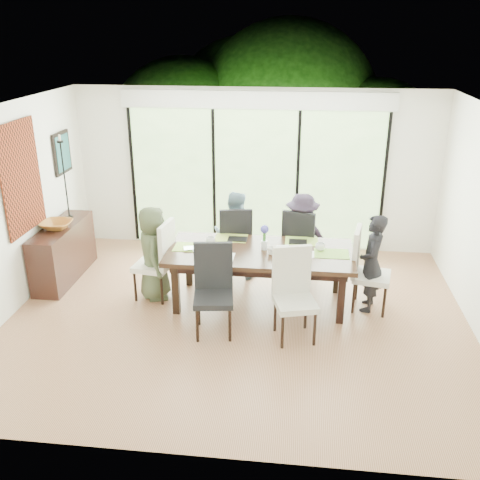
# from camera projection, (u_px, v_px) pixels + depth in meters

# --- Properties ---
(floor) EXTENTS (6.00, 5.00, 0.01)m
(floor) POSITION_uv_depth(u_px,v_px,m) (238.00, 317.00, 7.10)
(floor) COLOR brown
(floor) RESTS_ON ground
(ceiling) EXTENTS (6.00, 5.00, 0.01)m
(ceiling) POSITION_uv_depth(u_px,v_px,m) (237.00, 110.00, 6.09)
(ceiling) COLOR white
(ceiling) RESTS_ON wall_back
(wall_back) EXTENTS (6.00, 0.02, 2.70)m
(wall_back) POSITION_uv_depth(u_px,v_px,m) (256.00, 170.00, 8.91)
(wall_back) COLOR white
(wall_back) RESTS_ON floor
(wall_front) EXTENTS (6.00, 0.02, 2.70)m
(wall_front) POSITION_uv_depth(u_px,v_px,m) (200.00, 327.00, 4.28)
(wall_front) COLOR white
(wall_front) RESTS_ON floor
(wall_left) EXTENTS (0.02, 5.00, 2.70)m
(wall_left) POSITION_uv_depth(u_px,v_px,m) (7.00, 212.00, 6.92)
(wall_left) COLOR silver
(wall_left) RESTS_ON floor
(glass_doors) EXTENTS (4.20, 0.02, 2.30)m
(glass_doors) POSITION_uv_depth(u_px,v_px,m) (255.00, 180.00, 8.92)
(glass_doors) COLOR #598C3F
(glass_doors) RESTS_ON wall_back
(blinds_header) EXTENTS (4.40, 0.06, 0.28)m
(blinds_header) POSITION_uv_depth(u_px,v_px,m) (256.00, 100.00, 8.43)
(blinds_header) COLOR white
(blinds_header) RESTS_ON wall_back
(mullion_a) EXTENTS (0.05, 0.04, 2.30)m
(mullion_a) POSITION_uv_depth(u_px,v_px,m) (133.00, 176.00, 9.14)
(mullion_a) COLOR black
(mullion_a) RESTS_ON wall_back
(mullion_b) EXTENTS (0.05, 0.04, 2.30)m
(mullion_b) POSITION_uv_depth(u_px,v_px,m) (214.00, 179.00, 8.99)
(mullion_b) COLOR black
(mullion_b) RESTS_ON wall_back
(mullion_c) EXTENTS (0.05, 0.04, 2.30)m
(mullion_c) POSITION_uv_depth(u_px,v_px,m) (297.00, 181.00, 8.84)
(mullion_c) COLOR black
(mullion_c) RESTS_ON wall_back
(mullion_d) EXTENTS (0.05, 0.04, 2.30)m
(mullion_d) POSITION_uv_depth(u_px,v_px,m) (384.00, 184.00, 8.69)
(mullion_d) COLOR black
(mullion_d) RESTS_ON wall_back
(deck) EXTENTS (6.00, 1.80, 0.10)m
(deck) POSITION_uv_depth(u_px,v_px,m) (259.00, 230.00, 10.25)
(deck) COLOR brown
(deck) RESTS_ON ground
(rail_top) EXTENTS (6.00, 0.08, 0.06)m
(rail_top) POSITION_uv_depth(u_px,v_px,m) (263.00, 188.00, 10.76)
(rail_top) COLOR brown
(rail_top) RESTS_ON deck
(foliage_left) EXTENTS (3.20, 3.20, 3.20)m
(foliage_left) POSITION_uv_depth(u_px,v_px,m) (184.00, 133.00, 11.54)
(foliage_left) COLOR #14380F
(foliage_left) RESTS_ON ground
(foliage_mid) EXTENTS (4.00, 4.00, 4.00)m
(foliage_mid) POSITION_uv_depth(u_px,v_px,m) (287.00, 113.00, 11.73)
(foliage_mid) COLOR #14380F
(foliage_mid) RESTS_ON ground
(foliage_right) EXTENTS (2.80, 2.80, 2.80)m
(foliage_right) POSITION_uv_depth(u_px,v_px,m) (373.00, 147.00, 11.00)
(foliage_right) COLOR #14380F
(foliage_right) RESTS_ON ground
(foliage_far) EXTENTS (3.60, 3.60, 3.60)m
(foliage_far) POSITION_uv_depth(u_px,v_px,m) (246.00, 116.00, 12.55)
(foliage_far) COLOR #14380F
(foliage_far) RESTS_ON ground
(table_top) EXTENTS (2.50, 1.14, 0.06)m
(table_top) POSITION_uv_depth(u_px,v_px,m) (260.00, 253.00, 7.20)
(table_top) COLOR black
(table_top) RESTS_ON floor
(table_apron) EXTENTS (2.29, 0.94, 0.10)m
(table_apron) POSITION_uv_depth(u_px,v_px,m) (260.00, 259.00, 7.23)
(table_apron) COLOR black
(table_apron) RESTS_ON floor
(table_leg_fl) EXTENTS (0.09, 0.09, 0.72)m
(table_leg_fl) POSITION_uv_depth(u_px,v_px,m) (176.00, 289.00, 7.07)
(table_leg_fl) COLOR black
(table_leg_fl) RESTS_ON floor
(table_leg_fr) EXTENTS (0.09, 0.09, 0.72)m
(table_leg_fr) POSITION_uv_depth(u_px,v_px,m) (341.00, 298.00, 6.83)
(table_leg_fr) COLOR black
(table_leg_fr) RESTS_ON floor
(table_leg_bl) EXTENTS (0.09, 0.09, 0.72)m
(table_leg_bl) POSITION_uv_depth(u_px,v_px,m) (189.00, 262.00, 7.86)
(table_leg_bl) COLOR black
(table_leg_bl) RESTS_ON floor
(table_leg_br) EXTENTS (0.09, 0.09, 0.72)m
(table_leg_br) POSITION_uv_depth(u_px,v_px,m) (338.00, 269.00, 7.62)
(table_leg_br) COLOR black
(table_leg_br) RESTS_ON floor
(chair_left_end) EXTENTS (0.54, 0.54, 1.14)m
(chair_left_end) POSITION_uv_depth(u_px,v_px,m) (153.00, 259.00, 7.43)
(chair_left_end) COLOR white
(chair_left_end) RESTS_ON floor
(chair_right_end) EXTENTS (0.56, 0.56, 1.14)m
(chair_right_end) POSITION_uv_depth(u_px,v_px,m) (372.00, 270.00, 7.10)
(chair_right_end) COLOR silver
(chair_right_end) RESTS_ON floor
(chair_far_left) EXTENTS (0.56, 0.56, 1.14)m
(chair_far_left) POSITION_uv_depth(u_px,v_px,m) (235.00, 240.00, 8.10)
(chair_far_left) COLOR black
(chair_far_left) RESTS_ON floor
(chair_far_right) EXTENTS (0.58, 0.58, 1.14)m
(chair_far_right) POSITION_uv_depth(u_px,v_px,m) (301.00, 243.00, 7.99)
(chair_far_right) COLOR black
(chair_far_right) RESTS_ON floor
(chair_near_left) EXTENTS (0.54, 0.54, 1.14)m
(chair_near_left) POSITION_uv_depth(u_px,v_px,m) (213.00, 292.00, 6.52)
(chair_near_left) COLOR black
(chair_near_left) RESTS_ON floor
(chair_near_right) EXTENTS (0.59, 0.59, 1.14)m
(chair_near_right) POSITION_uv_depth(u_px,v_px,m) (296.00, 297.00, 6.41)
(chair_near_right) COLOR beige
(chair_near_right) RESTS_ON floor
(person_left_end) EXTENTS (0.53, 0.70, 1.34)m
(person_left_end) POSITION_uv_depth(u_px,v_px,m) (154.00, 253.00, 7.39)
(person_left_end) COLOR #465236
(person_left_end) RESTS_ON floor
(person_right_end) EXTENTS (0.50, 0.69, 1.34)m
(person_right_end) POSITION_uv_depth(u_px,v_px,m) (371.00, 263.00, 7.07)
(person_right_end) COLOR black
(person_right_end) RESTS_ON floor
(person_far_left) EXTENTS (0.66, 0.46, 1.34)m
(person_far_left) POSITION_uv_depth(u_px,v_px,m) (235.00, 234.00, 8.04)
(person_far_left) COLOR #6F8FA0
(person_far_left) RESTS_ON floor
(person_far_right) EXTENTS (0.67, 0.47, 1.34)m
(person_far_right) POSITION_uv_depth(u_px,v_px,m) (302.00, 237.00, 7.93)
(person_far_right) COLOR #271E2D
(person_far_right) RESTS_ON floor
(placemat_left) EXTENTS (0.46, 0.33, 0.01)m
(placemat_left) POSITION_uv_depth(u_px,v_px,m) (191.00, 247.00, 7.29)
(placemat_left) COLOR #93BD43
(placemat_left) RESTS_ON table_top
(placemat_right) EXTENTS (0.46, 0.33, 0.01)m
(placemat_right) POSITION_uv_depth(u_px,v_px,m) (332.00, 254.00, 7.08)
(placemat_right) COLOR #73A63B
(placemat_right) RESTS_ON table_top
(placemat_far_l) EXTENTS (0.46, 0.33, 0.01)m
(placemat_far_l) POSITION_uv_depth(u_px,v_px,m) (231.00, 238.00, 7.60)
(placemat_far_l) COLOR #92A43A
(placemat_far_l) RESTS_ON table_top
(placemat_far_r) EXTENTS (0.46, 0.33, 0.01)m
(placemat_far_r) POSITION_uv_depth(u_px,v_px,m) (302.00, 241.00, 7.50)
(placemat_far_r) COLOR #87AB3D
(placemat_far_r) RESTS_ON table_top
(placemat_paper) EXTENTS (0.46, 0.33, 0.01)m
(placemat_paper) POSITION_uv_depth(u_px,v_px,m) (216.00, 257.00, 6.97)
(placemat_paper) COLOR white
(placemat_paper) RESTS_ON table_top
(tablet_far_l) EXTENTS (0.27, 0.19, 0.01)m
(tablet_far_l) POSITION_uv_depth(u_px,v_px,m) (238.00, 239.00, 7.54)
(tablet_far_l) COLOR black
(tablet_far_l) RESTS_ON table_top
(tablet_far_r) EXTENTS (0.25, 0.18, 0.01)m
(tablet_far_r) POSITION_uv_depth(u_px,v_px,m) (298.00, 242.00, 7.45)
(tablet_far_r) COLOR black
(tablet_far_r) RESTS_ON table_top
(papers) EXTENTS (0.31, 0.23, 0.00)m
(papers) POSITION_uv_depth(u_px,v_px,m) (313.00, 254.00, 7.07)
(papers) COLOR white
(papers) RESTS_ON table_top
(platter_base) EXTENTS (0.27, 0.27, 0.02)m
(platter_base) POSITION_uv_depth(u_px,v_px,m) (216.00, 256.00, 6.96)
(platter_base) COLOR white
(platter_base) RESTS_ON table_top
(platter_snacks) EXTENTS (0.21, 0.21, 0.01)m
(platter_snacks) POSITION_uv_depth(u_px,v_px,m) (216.00, 255.00, 6.96)
(platter_snacks) COLOR orange
(platter_snacks) RESTS_ON table_top
(vase) EXTENTS (0.08, 0.08, 0.12)m
(vase) POSITION_uv_depth(u_px,v_px,m) (264.00, 245.00, 7.20)
(vase) COLOR silver
(vase) RESTS_ON table_top
(hyacinth_stems) EXTENTS (0.04, 0.04, 0.17)m
(hyacinth_stems) POSITION_uv_depth(u_px,v_px,m) (264.00, 236.00, 7.16)
(hyacinth_stems) COLOR #337226
(hyacinth_stems) RESTS_ON table_top
(hyacinth_blooms) EXTENTS (0.11, 0.11, 0.11)m
(hyacinth_blooms) POSITION_uv_depth(u_px,v_px,m) (265.00, 229.00, 7.12)
(hyacinth_blooms) COLOR #4C48B5
(hyacinth_blooms) RESTS_ON table_top
(laptop) EXTENTS (0.39, 0.31, 0.03)m
(laptop) POSITION_uv_depth(u_px,v_px,m) (197.00, 250.00, 7.18)
(laptop) COLOR silver
(laptop) RESTS_ON table_top
(cup_a) EXTENTS (0.18, 0.18, 0.10)m
(cup_a) POSITION_uv_depth(u_px,v_px,m) (211.00, 241.00, 7.38)
(cup_a) COLOR white
(cup_a) RESTS_ON table_top
(cup_b) EXTENTS (0.13, 0.13, 0.10)m
(cup_b) POSITION_uv_depth(u_px,v_px,m) (271.00, 251.00, 7.06)
(cup_b) COLOR white
(cup_b) RESTS_ON table_top
(cup_c) EXTENTS (0.18, 0.18, 0.10)m
(cup_c) POSITION_uv_depth(u_px,v_px,m) (320.00, 247.00, 7.17)
(cup_c) COLOR white
(cup_c) RESTS_ON table_top
(book) EXTENTS (0.24, 0.28, 0.02)m
(book) POSITION_uv_depth(u_px,v_px,m) (279.00, 249.00, 7.20)
(book) COLOR white
(book) RESTS_ON table_top
(sideboard) EXTENTS (0.42, 1.49, 0.84)m
(sideboard) POSITION_uv_depth(u_px,v_px,m) (63.00, 252.00, 8.06)
(sideboard) COLOR black
(sideboard) RESTS_ON floor
(bowl) EXTENTS (0.44, 0.44, 0.11)m
(bowl) POSITION_uv_depth(u_px,v_px,m) (57.00, 225.00, 7.79)
(bowl) COLOR #985C21
(bowl) RESTS_ON sideboard
(candlestick_base) EXTENTS (0.09, 0.09, 0.04)m
(candlestick_base) POSITION_uv_depth(u_px,v_px,m) (70.00, 217.00, 8.22)
(candlestick_base) COLOR black
(candlestick_base) RESTS_ON sideboard
(candlestick_shaft) EXTENTS (0.02, 0.02, 1.16)m
(candlestick_shaft) POSITION_uv_depth(u_px,v_px,m) (65.00, 180.00, 8.00)
(candlestick_shaft) COLOR black
(candlestick_shaft) RESTS_ON sideboard
(candlestick_pan) EXTENTS (0.09, 0.09, 0.03)m
(candlestick_pan) POSITION_uv_depth(u_px,v_px,m) (60.00, 142.00, 7.78)
(candlestick_pan) COLOR black
(candlestick_pan) RESTS_ON sideboard
(candle) EXTENTS (0.03, 0.03, 0.09)m
(candle) POSITION_uv_depth(u_px,v_px,m) (60.00, 138.00, 7.76)
(candle) COLOR silver
(candle) RESTS_ON sideboard
(tapestry) EXTENTS (0.02, 1.00, 1.50)m
(tapestry) POSITION_uv_depth(u_px,v_px,m) (21.00, 178.00, 7.15)
(tapestry) COLOR maroon
(tapestry) RESTS_ON wall_left
(art_frame) EXTENTS (0.03, 0.55, 0.65)m
(art_frame) POSITION_uv_depth(u_px,v_px,m) (62.00, 153.00, 8.33)
(art_frame) COLOR black
(art_frame) RESTS_ON wall_left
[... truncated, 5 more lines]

